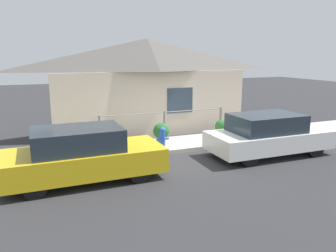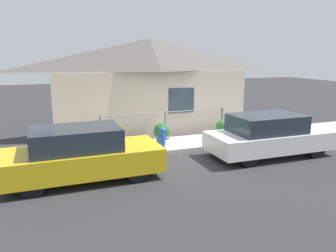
{
  "view_description": "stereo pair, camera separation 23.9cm",
  "coord_description": "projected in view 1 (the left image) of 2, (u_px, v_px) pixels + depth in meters",
  "views": [
    {
      "loc": [
        -4.35,
        -9.52,
        3.2
      ],
      "look_at": [
        -0.38,
        0.3,
        0.9
      ],
      "focal_mm": 35.0,
      "sensor_mm": 36.0,
      "label": 1
    },
    {
      "loc": [
        -4.13,
        -9.61,
        3.2
      ],
      "look_at": [
        -0.38,
        0.3,
        0.9
      ],
      "focal_mm": 35.0,
      "sensor_mm": 36.0,
      "label": 2
    }
  ],
  "objects": [
    {
      "name": "potted_plant_near_hydrant",
      "position": [
        161.0,
        132.0,
        11.57
      ],
      "size": [
        0.57,
        0.57,
        0.72
      ],
      "color": "slate",
      "rests_on": "sidewalk"
    },
    {
      "name": "potted_plant_corner",
      "position": [
        222.0,
        127.0,
        12.47
      ],
      "size": [
        0.53,
        0.53,
        0.66
      ],
      "color": "slate",
      "rests_on": "sidewalk"
    },
    {
      "name": "fence",
      "position": [
        165.0,
        123.0,
        12.17
      ],
      "size": [
        4.9,
        0.1,
        1.04
      ],
      "color": "gray",
      "rests_on": "sidewalk"
    },
    {
      "name": "ground_plane",
      "position": [
        182.0,
        153.0,
        10.9
      ],
      "size": [
        60.0,
        60.0,
        0.0
      ],
      "primitive_type": "plane",
      "color": "#2D2D30"
    },
    {
      "name": "potted_plant_by_fence",
      "position": [
        97.0,
        140.0,
        10.76
      ],
      "size": [
        0.43,
        0.43,
        0.54
      ],
      "color": "#9E5638",
      "rests_on": "sidewalk"
    },
    {
      "name": "sidewalk",
      "position": [
        172.0,
        145.0,
        11.67
      ],
      "size": [
        24.0,
        1.72,
        0.15
      ],
      "color": "#B2AFA8",
      "rests_on": "ground_plane"
    },
    {
      "name": "house",
      "position": [
        148.0,
        59.0,
        13.34
      ],
      "size": [
        8.25,
        2.23,
        3.87
      ],
      "color": "beige",
      "rests_on": "ground_plane"
    },
    {
      "name": "car_right",
      "position": [
        268.0,
        135.0,
        10.56
      ],
      "size": [
        4.02,
        1.69,
        1.36
      ],
      "rotation": [
        0.0,
        0.0,
        -0.01
      ],
      "color": "white",
      "rests_on": "ground_plane"
    },
    {
      "name": "car_left",
      "position": [
        83.0,
        155.0,
        8.42
      ],
      "size": [
        4.03,
        1.71,
        1.4
      ],
      "rotation": [
        0.0,
        0.0,
        0.01
      ],
      "color": "gold",
      "rests_on": "ground_plane"
    },
    {
      "name": "fire_hydrant",
      "position": [
        163.0,
        137.0,
        10.9
      ],
      "size": [
        0.43,
        0.19,
        0.72
      ],
      "color": "blue",
      "rests_on": "sidewalk"
    }
  ]
}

